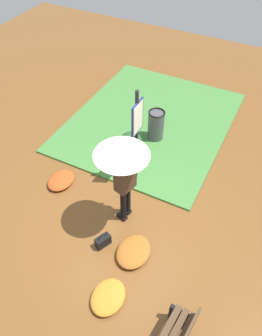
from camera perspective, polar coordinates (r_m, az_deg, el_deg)
ground_plane at (r=6.94m, az=-0.95°, el=-8.38°), size 18.00×18.00×0.00m
grass_verge at (r=9.19m, az=3.36°, el=8.01°), size 4.80×4.00×0.05m
person_with_umbrella at (r=5.75m, az=-1.35°, el=0.58°), size 0.96×0.96×2.04m
info_sign_post at (r=6.67m, az=1.02°, el=6.83°), size 0.44×0.07×2.30m
handbag at (r=6.50m, az=-4.80°, el=-12.30°), size 0.33×0.25×0.37m
trash_bin at (r=8.40m, az=4.27°, el=7.22°), size 0.42×0.42×0.83m
shrub_cluster at (r=8.15m, az=-0.22°, el=4.26°), size 0.61×0.56×0.50m
leaf_pile_near_person at (r=6.04m, az=-3.94°, el=-21.10°), size 0.69×0.56×0.15m
leaf_pile_by_bench at (r=7.66m, az=-11.89°, el=-2.06°), size 0.68×0.54×0.15m
leaf_pile_far_path at (r=6.41m, az=0.41°, el=-14.06°), size 0.76×0.61×0.17m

